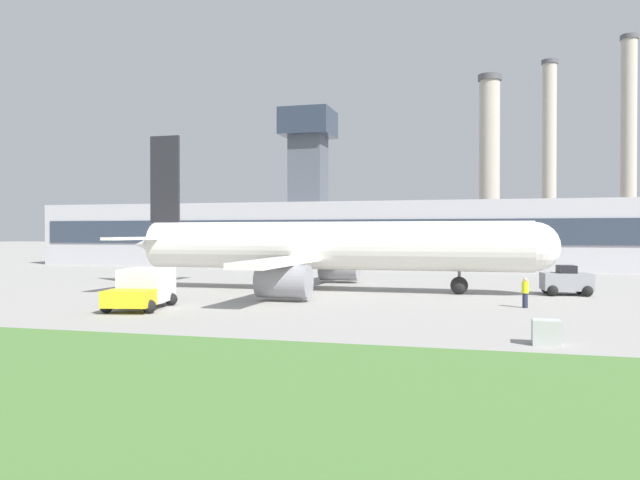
% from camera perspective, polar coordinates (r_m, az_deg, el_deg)
% --- Properties ---
extents(ground_plane, '(400.00, 400.00, 0.00)m').
position_cam_1_polar(ground_plane, '(41.70, -0.88, -4.91)').
color(ground_plane, '#999691').
extents(terminal_building, '(86.02, 15.87, 19.41)m').
position_cam_1_polar(terminal_building, '(75.92, 6.20, 0.67)').
color(terminal_building, '#B2B2B7').
rests_on(terminal_building, ground_plane).
extents(smokestack_left, '(3.69, 3.69, 29.27)m').
position_cam_1_polar(smokestack_left, '(103.98, 15.23, 6.58)').
color(smokestack_left, '#B2A899').
rests_on(smokestack_left, ground_plane).
extents(smokestack_right, '(2.49, 2.49, 31.19)m').
position_cam_1_polar(smokestack_right, '(105.29, 20.22, 6.98)').
color(smokestack_right, '#B2A899').
rests_on(smokestack_right, ground_plane).
extents(smokestack_far, '(2.73, 2.73, 35.21)m').
position_cam_1_polar(smokestack_far, '(110.81, 26.38, 7.69)').
color(smokestack_far, '#B2A899').
rests_on(smokestack_far, ground_plane).
extents(airplane, '(30.42, 25.39, 11.30)m').
position_cam_1_polar(airplane, '(43.49, 0.37, -0.69)').
color(airplane, white).
rests_on(airplane, ground_plane).
extents(pushback_tug, '(3.24, 2.88, 1.93)m').
position_cam_1_polar(pushback_tug, '(43.76, 21.60, -3.56)').
color(pushback_tug, gray).
rests_on(pushback_tug, ground_plane).
extents(baggage_truck, '(3.53, 5.32, 2.11)m').
position_cam_1_polar(baggage_truck, '(34.92, -15.87, -4.30)').
color(baggage_truck, yellow).
rests_on(baggage_truck, ground_plane).
extents(ground_crew_person, '(0.49, 0.49, 1.64)m').
position_cam_1_polar(ground_crew_person, '(35.53, 18.25, -4.57)').
color(ground_crew_person, '#23283D').
rests_on(ground_crew_person, ground_plane).
extents(utility_cabinet, '(0.97, 0.85, 0.91)m').
position_cam_1_polar(utility_cabinet, '(24.23, 19.97, -7.94)').
color(utility_cabinet, '#B2B7B2').
rests_on(utility_cabinet, ground_plane).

